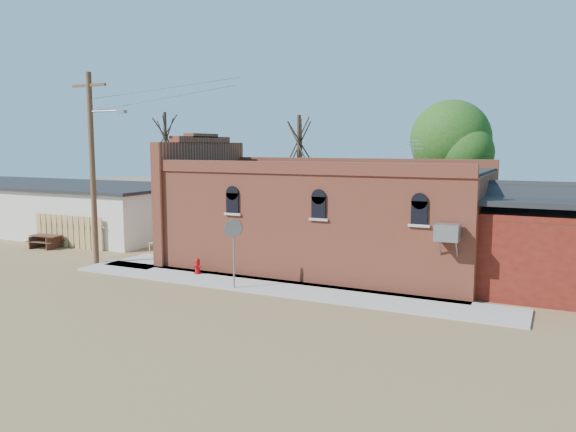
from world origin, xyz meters
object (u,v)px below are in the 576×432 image
at_px(trash_barrel, 204,242).
at_px(picnic_table, 46,240).
at_px(fire_hydrant, 197,266).
at_px(stop_sign, 234,235).
at_px(brick_bar, 321,217).
at_px(utility_pole, 93,164).

distance_m(trash_barrel, picnic_table, 9.03).
height_order(fire_hydrant, stop_sign, stop_sign).
distance_m(brick_bar, trash_barrel, 7.19).
bearing_deg(stop_sign, utility_pole, 154.64).
relative_size(fire_hydrant, trash_barrel, 0.77).
xyz_separation_m(utility_pole, fire_hydrant, (5.68, 0.16, -4.35)).
bearing_deg(trash_barrel, picnic_table, -161.72).
relative_size(brick_bar, trash_barrel, 18.19).
bearing_deg(brick_bar, picnic_table, -171.59).
relative_size(brick_bar, fire_hydrant, 23.75).
bearing_deg(picnic_table, trash_barrel, 12.67).
relative_size(brick_bar, stop_sign, 5.98).
bearing_deg(brick_bar, stop_sign, -104.35).
bearing_deg(picnic_table, utility_pole, -24.87).
bearing_deg(trash_barrel, stop_sign, -47.44).
bearing_deg(utility_pole, stop_sign, -8.15).
height_order(brick_bar, stop_sign, brick_bar).
distance_m(brick_bar, stop_sign, 5.67).
xyz_separation_m(utility_pole, trash_barrel, (2.84, 4.83, -4.24)).
distance_m(utility_pole, stop_sign, 8.85).
height_order(stop_sign, picnic_table, stop_sign).
relative_size(stop_sign, picnic_table, 1.49).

